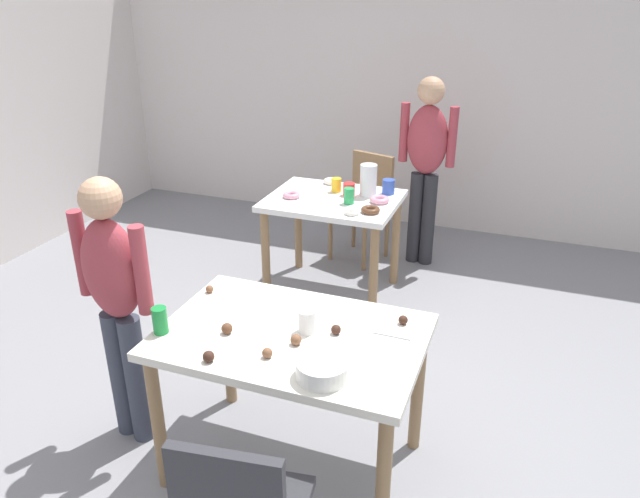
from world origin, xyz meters
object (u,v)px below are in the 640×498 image
at_px(dining_table_far, 333,214).
at_px(person_adult_far, 426,156).
at_px(person_girl_near, 115,294).
at_px(pitcher_far, 368,180).
at_px(mixing_bowl, 323,369).
at_px(chair_far_table, 365,200).
at_px(soda_can, 160,320).
at_px(dining_table_near, 292,352).

distance_m(dining_table_far, person_adult_far, 0.95).
xyz_separation_m(person_girl_near, pitcher_far, (0.66, 1.96, 0.04)).
distance_m(person_adult_far, mixing_bowl, 2.76).
relative_size(dining_table_far, person_adult_far, 0.61).
bearing_deg(chair_far_table, pitcher_far, -72.39).
distance_m(mixing_bowl, soda_can, 0.78).
bearing_deg(person_girl_near, mixing_bowl, -8.90).
bearing_deg(person_girl_near, person_adult_far, 69.81).
height_order(person_girl_near, pitcher_far, person_girl_near).
relative_size(dining_table_near, person_adult_far, 0.77).
distance_m(dining_table_far, pitcher_far, 0.35).
relative_size(dining_table_near, dining_table_far, 1.26).
xyz_separation_m(dining_table_near, person_girl_near, (-0.86, -0.08, 0.18)).
xyz_separation_m(dining_table_near, chair_far_table, (-0.38, 2.46, -0.15)).
height_order(dining_table_near, soda_can, soda_can).
height_order(dining_table_far, chair_far_table, chair_far_table).
distance_m(soda_can, pitcher_far, 2.10).
relative_size(person_adult_far, mixing_bowl, 7.14).
distance_m(chair_far_table, pitcher_far, 0.72).
bearing_deg(chair_far_table, person_adult_far, 4.47).
relative_size(dining_table_near, chair_far_table, 1.33).
bearing_deg(soda_can, person_adult_far, 76.89).
bearing_deg(mixing_bowl, soda_can, 175.80).
xyz_separation_m(dining_table_far, pitcher_far, (0.22, 0.13, 0.24)).
xyz_separation_m(dining_table_near, person_adult_far, (0.09, 2.50, 0.26)).
relative_size(dining_table_far, pitcher_far, 4.01).
distance_m(person_adult_far, pitcher_far, 0.69).
xyz_separation_m(dining_table_far, chair_far_table, (0.03, 0.72, -0.13)).
bearing_deg(person_adult_far, person_girl_near, -110.19).
bearing_deg(person_girl_near, dining_table_near, 5.40).
xyz_separation_m(chair_far_table, mixing_bowl, (0.62, -2.71, 0.29)).
bearing_deg(dining_table_near, mixing_bowl, -46.66).
height_order(person_girl_near, person_adult_far, person_adult_far).
relative_size(dining_table_near, soda_can, 9.49).
xyz_separation_m(person_girl_near, mixing_bowl, (1.10, -0.17, -0.04)).
bearing_deg(dining_table_near, soda_can, -159.98).
bearing_deg(person_adult_far, chair_far_table, -175.53).
relative_size(person_girl_near, person_adult_far, 0.92).
distance_m(dining_table_near, pitcher_far, 1.90).
xyz_separation_m(person_adult_far, pitcher_far, (-0.29, -0.62, -0.04)).
bearing_deg(dining_table_far, mixing_bowl, -71.86).
distance_m(dining_table_near, person_adult_far, 2.51).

